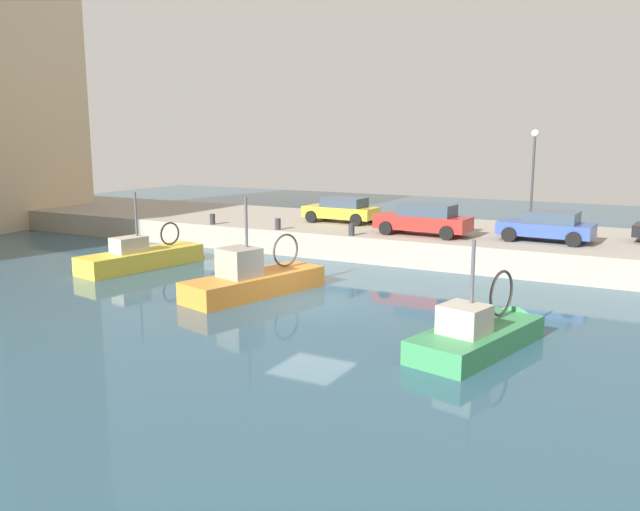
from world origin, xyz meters
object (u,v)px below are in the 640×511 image
at_px(parked_car_yellow, 342,210).
at_px(mooring_bollard_mid, 278,224).
at_px(fishing_boat_orange, 261,289).
at_px(parked_car_red, 424,219).
at_px(mooring_bollard_south, 351,230).
at_px(mooring_bollard_north, 212,219).
at_px(quay_streetlamp, 533,163).
at_px(parked_car_blue, 547,226).
at_px(fishing_boat_green, 483,343).
at_px(fishing_boat_yellow, 148,265).

height_order(parked_car_yellow, mooring_bollard_mid, parked_car_yellow).
relative_size(fishing_boat_orange, mooring_bollard_mid, 12.04).
height_order(parked_car_red, mooring_bollard_south, parked_car_red).
bearing_deg(mooring_bollard_north, parked_car_red, -81.23).
xyz_separation_m(fishing_boat_orange, quay_streetlamp, (12.88, -7.14, 4.31)).
bearing_deg(parked_car_blue, fishing_boat_green, -177.94).
distance_m(fishing_boat_yellow, parked_car_red, 12.69).
bearing_deg(fishing_boat_orange, fishing_boat_green, -104.55).
bearing_deg(mooring_bollard_south, parked_car_blue, -72.80).
bearing_deg(mooring_bollard_south, mooring_bollard_mid, 90.00).
bearing_deg(fishing_boat_green, parked_car_red, 27.17).
relative_size(mooring_bollard_south, mooring_bollard_mid, 1.00).
relative_size(fishing_boat_orange, parked_car_red, 1.49).
xyz_separation_m(parked_car_blue, parked_car_yellow, (1.32, 10.65, -0.00)).
bearing_deg(parked_car_yellow, fishing_boat_orange, -168.78).
distance_m(fishing_boat_yellow, mooring_bollard_north, 5.73).
height_order(fishing_boat_orange, fishing_boat_green, fishing_boat_orange).
bearing_deg(parked_car_red, quay_streetlamp, -45.31).
xyz_separation_m(fishing_boat_orange, mooring_bollard_mid, (7.23, 3.77, 1.33)).
bearing_deg(fishing_boat_orange, parked_car_red, -19.35).
bearing_deg(quay_streetlamp, parked_car_yellow, 100.83).
xyz_separation_m(fishing_boat_orange, parked_car_blue, (9.77, -8.45, 1.74)).
distance_m(fishing_boat_yellow, mooring_bollard_south, 9.32).
bearing_deg(fishing_boat_orange, fishing_boat_yellow, 76.60).
xyz_separation_m(fishing_boat_orange, parked_car_red, (8.91, -3.13, 1.80)).
distance_m(fishing_boat_green, quay_streetlamp, 15.89).
relative_size(fishing_boat_green, quay_streetlamp, 1.18).
xyz_separation_m(parked_car_yellow, quay_streetlamp, (1.79, -9.34, 2.57)).
xyz_separation_m(mooring_bollard_south, mooring_bollard_north, (0.00, 8.00, 0.00)).
height_order(fishing_boat_orange, mooring_bollard_north, fishing_boat_orange).
xyz_separation_m(fishing_boat_yellow, quay_streetlamp, (11.18, -14.29, 4.36)).
relative_size(fishing_boat_yellow, quay_streetlamp, 1.38).
bearing_deg(fishing_boat_green, parked_car_blue, 2.06).
bearing_deg(parked_car_red, mooring_bollard_south, 120.15).
xyz_separation_m(fishing_boat_yellow, mooring_bollard_mid, (5.53, -3.38, 1.38)).
height_order(fishing_boat_green, mooring_bollard_south, fishing_boat_green).
relative_size(parked_car_blue, mooring_bollard_mid, 7.27).
height_order(fishing_boat_yellow, parked_car_red, fishing_boat_yellow).
relative_size(parked_car_blue, parked_car_yellow, 1.02).
height_order(parked_car_red, mooring_bollard_mid, parked_car_red).
xyz_separation_m(fishing_boat_green, parked_car_red, (11.22, 5.76, 1.84)).
relative_size(fishing_boat_yellow, parked_car_red, 1.50).
bearing_deg(fishing_boat_yellow, parked_car_yellow, -27.77).
height_order(mooring_bollard_south, quay_streetlamp, quay_streetlamp).
xyz_separation_m(fishing_boat_green, mooring_bollard_north, (9.53, 16.65, 1.37)).
height_order(parked_car_red, parked_car_yellow, parked_car_red).
distance_m(fishing_boat_orange, parked_car_red, 9.61).
bearing_deg(fishing_boat_orange, mooring_bollard_south, -1.86).
bearing_deg(fishing_boat_yellow, mooring_bollard_mid, -31.45).
bearing_deg(fishing_boat_orange, parked_car_yellow, 11.22).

